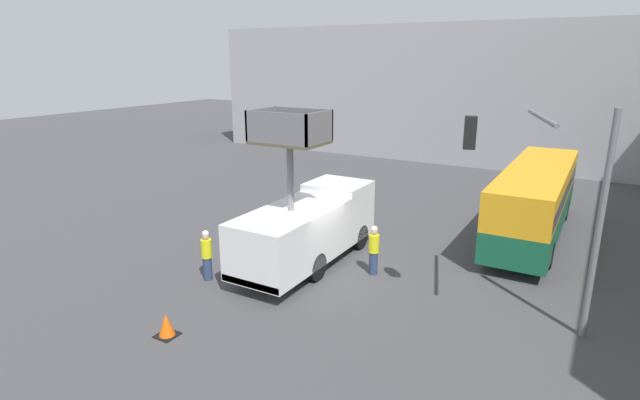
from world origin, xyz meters
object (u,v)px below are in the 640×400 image
Objects in this scene: utility_truck at (308,225)px; traffic_light_pole at (555,186)px; road_worker_near_truck at (207,255)px; traffic_cone_near_truck at (166,326)px; road_worker_directing at (374,250)px; city_bus at (535,196)px.

traffic_light_pole is at bearing -6.22° from utility_truck.
traffic_cone_near_truck is at bearing 147.30° from road_worker_near_truck.
road_worker_near_truck is 1.00× the size of road_worker_directing.
road_worker_near_truck is at bearing -61.32° from road_worker_directing.
road_worker_directing is at bearing -112.52° from road_worker_near_truck.
road_worker_directing reaches higher than traffic_cone_near_truck.
utility_truck is 3.85× the size of road_worker_near_truck.
city_bus is 15.85× the size of traffic_cone_near_truck.
road_worker_near_truck reaches higher than road_worker_directing.
road_worker_near_truck is 3.89m from traffic_cone_near_truck.
utility_truck is at bearing -87.97° from road_worker_directing.
traffic_light_pole is 11.56m from traffic_cone_near_truck.
road_worker_near_truck is 6.06m from road_worker_directing.
traffic_light_pole is at bearing 71.46° from road_worker_directing.
city_bus is 9.05m from traffic_light_pole.
city_bus is 5.85× the size of road_worker_near_truck.
utility_truck is at bearing 83.24° from traffic_cone_near_truck.
road_worker_directing is 7.75m from traffic_cone_near_truck.
city_bus is at bearing 98.91° from traffic_light_pole.
road_worker_near_truck is 2.71× the size of traffic_cone_near_truck.
traffic_cone_near_truck is (-0.78, -6.57, -1.27)m from utility_truck.
utility_truck is 2.71m from road_worker_directing.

